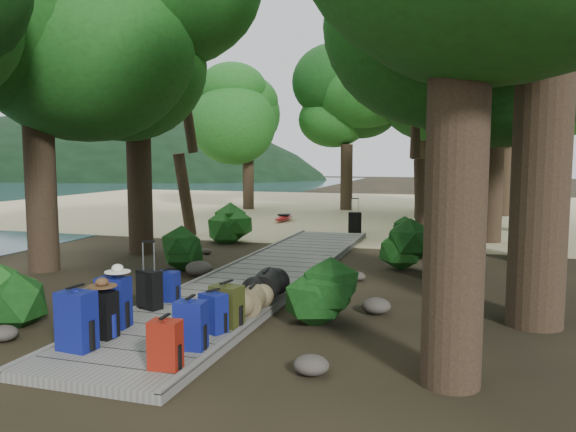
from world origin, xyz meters
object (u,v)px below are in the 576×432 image
(lone_suitcase_on_sand, at_px, (355,222))
(duffel_right_black, at_px, (266,286))
(backpack_right_b, at_px, (191,322))
(kayak, at_px, (284,217))
(backpack_left_d, at_px, (167,285))
(backpack_left_a, at_px, (76,318))
(backpack_right_c, at_px, (213,311))
(duffel_right_khaki, at_px, (252,300))
(backpack_right_d, at_px, (227,303))
(suitcase_on_boardwalk, at_px, (149,289))
(backpack_left_b, at_px, (102,312))
(sun_lounger, at_px, (465,218))
(backpack_right_a, at_px, (165,342))
(backpack_left_c, at_px, (114,299))

(lone_suitcase_on_sand, bearing_deg, duffel_right_black, -100.69)
(backpack_right_b, distance_m, kayak, 14.42)
(backpack_left_d, bearing_deg, kayak, 96.74)
(backpack_left_a, height_order, backpack_right_c, backpack_left_a)
(backpack_left_d, height_order, duffel_right_khaki, backpack_left_d)
(backpack_right_d, height_order, suitcase_on_boardwalk, backpack_right_d)
(backpack_right_d, xyz_separation_m, suitcase_on_boardwalk, (-1.47, 0.46, -0.02))
(backpack_left_b, xyz_separation_m, backpack_right_c, (1.26, 0.63, -0.05))
(backpack_right_b, bearing_deg, sun_lounger, 73.54)
(duffel_right_khaki, bearing_deg, backpack_right_a, -102.09)
(duffel_right_khaki, bearing_deg, suitcase_on_boardwalk, 179.34)
(backpack_left_a, bearing_deg, backpack_left_c, 102.44)
(backpack_right_b, bearing_deg, suitcase_on_boardwalk, 131.14)
(backpack_left_d, height_order, backpack_right_c, backpack_right_c)
(backpack_right_b, relative_size, sun_lounger, 0.33)
(kayak, bearing_deg, sun_lounger, 0.83)
(backpack_left_b, distance_m, backpack_right_a, 1.49)
(backpack_left_b, bearing_deg, backpack_left_a, -86.55)
(backpack_right_a, relative_size, sun_lounger, 0.30)
(backpack_left_a, relative_size, backpack_left_d, 1.49)
(backpack_left_b, distance_m, duffel_right_khaki, 2.17)
(backpack_left_c, xyz_separation_m, backpack_right_a, (1.43, -1.14, -0.08))
(backpack_left_a, bearing_deg, backpack_right_b, 23.84)
(duffel_right_khaki, bearing_deg, lone_suitcase_on_sand, 82.65)
(backpack_right_b, bearing_deg, duffel_right_khaki, 81.30)
(backpack_left_d, xyz_separation_m, backpack_right_b, (1.40, -1.92, 0.06))
(backpack_right_d, bearing_deg, duffel_right_black, 99.04)
(duffel_right_black, relative_size, suitcase_on_boardwalk, 1.27)
(backpack_right_b, bearing_deg, backpack_right_d, 83.86)
(backpack_left_a, distance_m, duffel_right_black, 3.17)
(backpack_right_b, bearing_deg, backpack_right_c, 87.90)
(backpack_right_b, xyz_separation_m, backpack_right_d, (0.04, 0.98, -0.01))
(duffel_right_black, distance_m, kayak, 12.11)
(backpack_right_b, relative_size, suitcase_on_boardwalk, 1.10)
(backpack_right_a, height_order, kayak, backpack_right_a)
(lone_suitcase_on_sand, bearing_deg, backpack_left_b, -107.81)
(backpack_left_d, relative_size, lone_suitcase_on_sand, 0.82)
(backpack_right_d, relative_size, duffel_right_black, 0.83)
(backpack_right_c, xyz_separation_m, duffel_right_khaki, (0.17, 1.00, -0.09))
(duffel_right_khaki, height_order, kayak, duffel_right_khaki)
(backpack_left_a, distance_m, backpack_right_c, 1.68)
(backpack_left_a, relative_size, sun_lounger, 0.40)
(backpack_left_b, xyz_separation_m, kayak, (-2.04, 13.98, -0.26))
(backpack_right_c, relative_size, duffel_right_khaki, 0.99)
(backpack_left_b, height_order, backpack_right_d, backpack_left_b)
(backpack_right_a, height_order, suitcase_on_boardwalk, backpack_right_a)
(backpack_left_b, bearing_deg, backpack_right_b, 1.44)
(backpack_right_c, xyz_separation_m, kayak, (-3.30, 13.35, -0.21))
(backpack_left_a, xyz_separation_m, lone_suitcase_on_sand, (1.09, 12.09, -0.17))
(backpack_right_c, relative_size, lone_suitcase_on_sand, 0.89)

